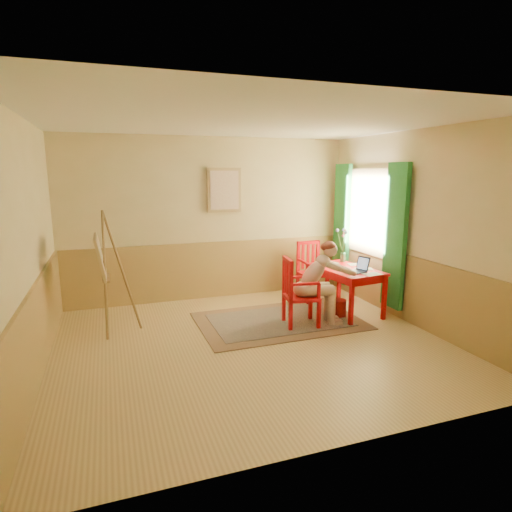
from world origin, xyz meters
name	(u,v)px	position (x,y,z in m)	size (l,w,h in m)	color
room	(252,238)	(0.00, 0.00, 1.40)	(5.04, 4.54, 2.84)	tan
wainscot	(234,291)	(0.00, 0.80, 0.50)	(5.00, 4.50, 1.00)	#AF8C4B
window	(367,224)	(2.42, 1.10, 1.35)	(0.12, 2.01, 2.20)	white
wall_portrait	(224,190)	(0.25, 2.20, 1.90)	(0.60, 0.05, 0.76)	tan
rug	(279,321)	(0.66, 0.66, 0.01)	(2.41, 1.62, 0.02)	#8C7251
table	(345,274)	(1.81, 0.72, 0.63)	(0.86, 1.28, 0.72)	red
chair_left	(298,292)	(0.84, 0.41, 0.51)	(0.53, 0.51, 1.01)	red
chair_back	(311,269)	(1.70, 1.70, 0.49)	(0.45, 0.47, 0.99)	red
figure	(318,279)	(1.14, 0.36, 0.68)	(0.95, 0.47, 1.24)	beige
laptop	(358,269)	(1.84, 0.44, 0.76)	(0.42, 0.32, 0.22)	#1E2338
papers	(355,267)	(1.97, 0.70, 0.72)	(0.67, 1.13, 0.00)	white
vase	(343,246)	(2.02, 1.18, 0.98)	(0.20, 0.28, 0.57)	#3F724C
wastebasket	(338,308)	(1.60, 0.56, 0.13)	(0.25, 0.25, 0.27)	#A61514
easel	(103,261)	(-1.78, 1.05, 1.01)	(0.57, 0.76, 1.71)	olive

